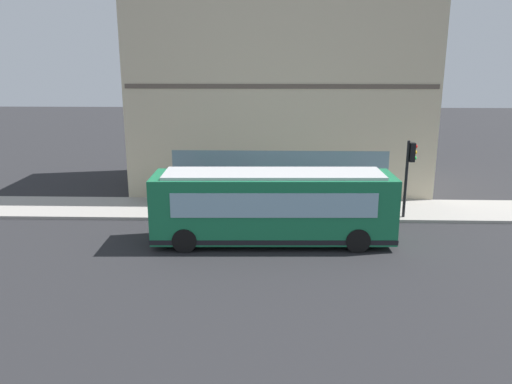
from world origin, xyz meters
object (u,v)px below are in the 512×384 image
at_px(pedestrian_by_light_pole, 216,189).
at_px(newspaper_vending_box, 155,193).
at_px(pedestrian_near_hydrant, 241,190).
at_px(city_bus_nearside, 273,207).
at_px(pedestrian_near_building_entrance, 182,186).
at_px(pedestrian_walking_along_curb, 191,191).
at_px(traffic_light_near_corner, 410,164).
at_px(fire_hydrant, 354,201).

bearing_deg(pedestrian_by_light_pole, newspaper_vending_box, 78.09).
distance_m(pedestrian_near_hydrant, pedestrian_by_light_pole, 1.41).
height_order(city_bus_nearside, pedestrian_near_building_entrance, city_bus_nearside).
bearing_deg(pedestrian_walking_along_curb, city_bus_nearside, -136.44).
distance_m(pedestrian_walking_along_curb, pedestrian_by_light_pole, 1.34).
distance_m(pedestrian_walking_along_curb, pedestrian_near_building_entrance, 0.92).
xyz_separation_m(pedestrian_near_hydrant, newspaper_vending_box, (1.21, 4.68, -0.57)).
xyz_separation_m(traffic_light_near_corner, pedestrian_by_light_pole, (1.57, 9.38, -1.70)).
xyz_separation_m(fire_hydrant, pedestrian_walking_along_curb, (-0.42, 8.33, 0.57)).
distance_m(city_bus_nearside, pedestrian_by_light_pole, 5.69).
bearing_deg(pedestrian_near_hydrant, pedestrian_walking_along_curb, 90.74).
bearing_deg(pedestrian_near_building_entrance, newspaper_vending_box, 71.62).
relative_size(pedestrian_near_hydrant, newspaper_vending_box, 1.96).
bearing_deg(traffic_light_near_corner, newspaper_vending_box, 79.84).
distance_m(traffic_light_near_corner, fire_hydrant, 3.52).
xyz_separation_m(pedestrian_walking_along_curb, pedestrian_near_building_entrance, (0.72, 0.56, 0.08)).
distance_m(fire_hydrant, newspaper_vending_box, 10.50).
distance_m(pedestrian_near_building_entrance, pedestrian_by_light_pole, 1.80).
relative_size(fire_hydrant, newspaper_vending_box, 0.82).
relative_size(pedestrian_walking_along_curb, newspaper_vending_box, 1.81).
height_order(traffic_light_near_corner, fire_hydrant, traffic_light_near_corner).
xyz_separation_m(city_bus_nearside, newspaper_vending_box, (5.58, 6.27, -0.95)).
bearing_deg(pedestrian_near_hydrant, pedestrian_by_light_pole, 69.04).
relative_size(fire_hydrant, pedestrian_near_hydrant, 0.42).
bearing_deg(traffic_light_near_corner, fire_hydrant, 57.39).
bearing_deg(pedestrian_by_light_pole, city_bus_nearside, -149.24).
bearing_deg(newspaper_vending_box, pedestrian_walking_along_curb, -120.14).
xyz_separation_m(pedestrian_near_hydrant, pedestrian_by_light_pole, (0.50, 1.31, -0.12)).
relative_size(pedestrian_near_building_entrance, newspaper_vending_box, 1.95).
bearing_deg(newspaper_vending_box, traffic_light_near_corner, -100.16).
relative_size(traffic_light_near_corner, pedestrian_near_building_entrance, 2.13).
xyz_separation_m(city_bus_nearside, pedestrian_walking_along_curb, (4.34, 4.13, -0.47)).
xyz_separation_m(pedestrian_by_light_pole, newspaper_vending_box, (0.71, 3.37, -0.44)).
xyz_separation_m(traffic_light_near_corner, pedestrian_walking_along_curb, (1.04, 10.61, -1.66)).
bearing_deg(pedestrian_by_light_pole, pedestrian_near_building_entrance, 84.07).
height_order(pedestrian_walking_along_curb, pedestrian_by_light_pole, pedestrian_walking_along_curb).
bearing_deg(pedestrian_near_building_entrance, city_bus_nearside, -137.16).
bearing_deg(pedestrian_by_light_pole, pedestrian_near_hydrant, -110.96).
bearing_deg(pedestrian_by_light_pole, pedestrian_walking_along_curb, 113.53).
height_order(city_bus_nearside, pedestrian_walking_along_curb, city_bus_nearside).
bearing_deg(pedestrian_walking_along_curb, pedestrian_by_light_pole, -66.47).
height_order(pedestrian_walking_along_curb, pedestrian_near_building_entrance, pedestrian_near_building_entrance).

